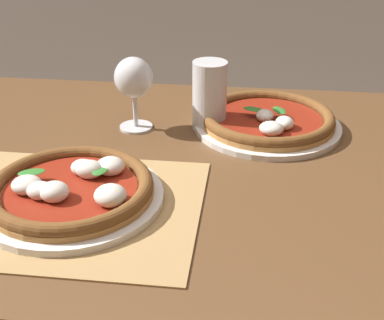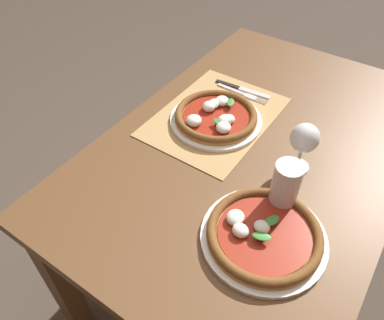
% 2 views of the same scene
% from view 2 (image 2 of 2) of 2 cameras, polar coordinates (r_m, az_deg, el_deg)
% --- Properties ---
extents(ground_plane, '(24.00, 24.00, 0.00)m').
position_cam_2_polar(ground_plane, '(1.77, 6.97, -15.23)').
color(ground_plane, '#473D33').
extents(dining_table, '(1.31, 0.85, 0.74)m').
position_cam_2_polar(dining_table, '(1.26, 9.43, -0.77)').
color(dining_table, brown).
rests_on(dining_table, ground).
extents(paper_placemat, '(0.47, 0.34, 0.00)m').
position_cam_2_polar(paper_placemat, '(1.27, 3.58, 6.64)').
color(paper_placemat, '#A88451').
rests_on(paper_placemat, dining_table).
extents(pizza_near, '(0.30, 0.30, 0.05)m').
position_cam_2_polar(pizza_near, '(1.23, 3.65, 6.62)').
color(pizza_near, silver).
rests_on(pizza_near, paper_placemat).
extents(pizza_far, '(0.31, 0.31, 0.05)m').
position_cam_2_polar(pizza_far, '(0.94, 10.83, -11.08)').
color(pizza_far, silver).
rests_on(pizza_far, dining_table).
extents(wine_glass, '(0.08, 0.08, 0.16)m').
position_cam_2_polar(wine_glass, '(1.06, 16.74, 2.95)').
color(wine_glass, silver).
rests_on(wine_glass, dining_table).
extents(pint_glass, '(0.07, 0.07, 0.15)m').
position_cam_2_polar(pint_glass, '(0.98, 13.99, -4.04)').
color(pint_glass, silver).
rests_on(pint_glass, dining_table).
extents(fork, '(0.02, 0.20, 0.00)m').
position_cam_2_polar(fork, '(1.38, 7.61, 10.02)').
color(fork, '#B7B7BC').
rests_on(fork, paper_placemat).
extents(knife, '(0.03, 0.22, 0.01)m').
position_cam_2_polar(knife, '(1.40, 7.72, 10.66)').
color(knife, black).
rests_on(knife, paper_placemat).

